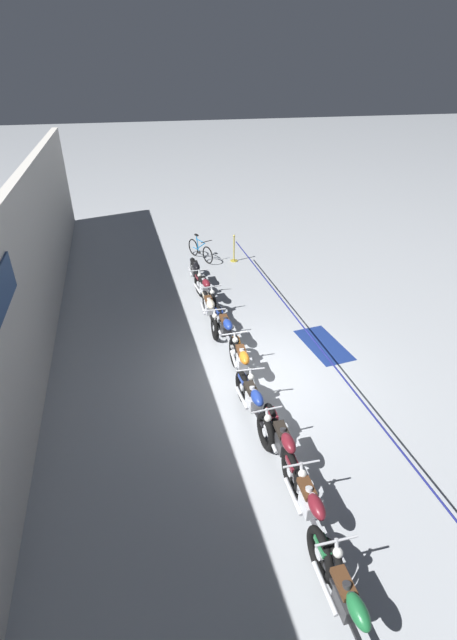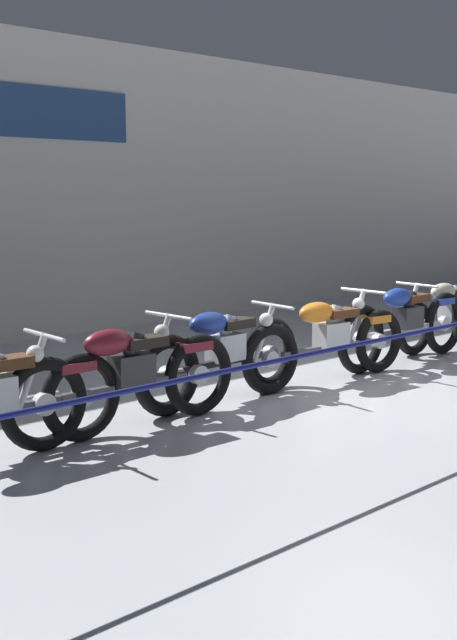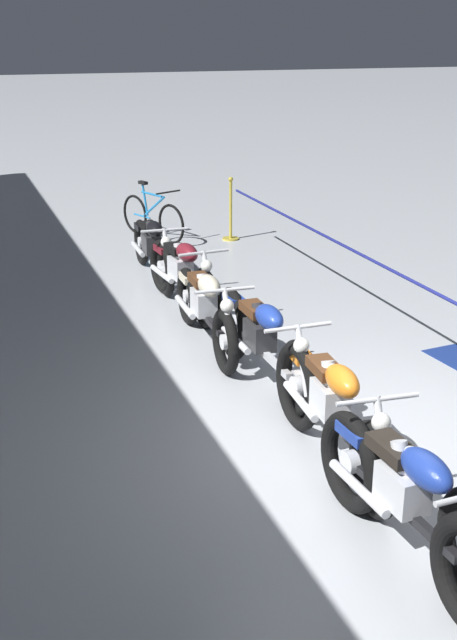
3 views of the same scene
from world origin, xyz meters
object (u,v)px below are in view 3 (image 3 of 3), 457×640
(motorcycle_blue_5, at_px, (262,343))
(motorcycle_black_8, at_px, (152,248))
(stanchion_mid_left, at_px, (231,219))
(bicycle, at_px, (152,217))
(motorcycle_blue_3, at_px, (406,502))
(motorcycle_orange_4, at_px, (332,408))
(motorcycle_maroon_7, at_px, (182,274))
(motorcycle_cream_6, at_px, (205,308))

(motorcycle_blue_5, height_order, motorcycle_black_8, motorcycle_blue_5)
(stanchion_mid_left, bearing_deg, bicycle, 66.81)
(motorcycle_blue_5, bearing_deg, motorcycle_blue_3, 177.11)
(motorcycle_orange_4, height_order, motorcycle_maroon_7, same)
(motorcycle_blue_3, height_order, stanchion_mid_left, stanchion_mid_left)
(motorcycle_orange_4, relative_size, motorcycle_blue_5, 0.95)
(bicycle, bearing_deg, stanchion_mid_left, -113.19)
(motorcycle_blue_5, bearing_deg, motorcycle_cream_6, 7.38)
(motorcycle_blue_3, xyz_separation_m, bicycle, (9.08, -0.69, -0.11))
(motorcycle_cream_6, height_order, stanchion_mid_left, stanchion_mid_left)
(motorcycle_orange_4, distance_m, motorcycle_black_8, 5.40)
(motorcycle_blue_5, distance_m, stanchion_mid_left, 5.98)
(motorcycle_orange_4, bearing_deg, bicycle, -3.89)
(motorcycle_orange_4, relative_size, motorcycle_maroon_7, 1.08)
(motorcycle_blue_5, relative_size, motorcycle_maroon_7, 1.14)
(motorcycle_orange_4, bearing_deg, motorcycle_maroon_7, 0.76)
(motorcycle_maroon_7, xyz_separation_m, stanchion_mid_left, (3.14, -1.79, -0.10))
(motorcycle_cream_6, xyz_separation_m, motorcycle_maroon_7, (1.31, -0.13, 0.01))
(motorcycle_maroon_7, distance_m, motorcycle_black_8, 1.38)
(motorcycle_blue_3, xyz_separation_m, motorcycle_blue_5, (2.85, -0.14, 0.02))
(motorcycle_blue_5, distance_m, motorcycle_black_8, 3.95)
(motorcycle_blue_3, relative_size, motorcycle_orange_4, 0.92)
(motorcycle_black_8, bearing_deg, motorcycle_blue_5, -179.25)
(motorcycle_cream_6, bearing_deg, motorcycle_orange_4, -176.10)
(motorcycle_blue_3, height_order, motorcycle_cream_6, motorcycle_blue_3)
(motorcycle_black_8, height_order, bicycle, bicycle)
(motorcycle_orange_4, xyz_separation_m, motorcycle_maroon_7, (4.03, 0.05, -0.00))
(motorcycle_maroon_7, bearing_deg, motorcycle_blue_5, -179.30)
(motorcycle_blue_3, relative_size, motorcycle_black_8, 0.95)
(motorcycle_black_8, bearing_deg, motorcycle_cream_6, 177.63)
(motorcycle_maroon_7, bearing_deg, bicycle, -8.94)
(motorcycle_maroon_7, relative_size, bicycle, 1.38)
(motorcycle_black_8, relative_size, bicycle, 1.44)
(motorcycle_blue_5, height_order, stanchion_mid_left, stanchion_mid_left)
(motorcycle_maroon_7, relative_size, motorcycle_black_8, 0.96)
(stanchion_mid_left, bearing_deg, motorcycle_cream_6, 156.66)
(motorcycle_cream_6, relative_size, motorcycle_black_8, 0.98)
(motorcycle_blue_3, distance_m, motorcycle_black_8, 6.79)
(motorcycle_blue_3, bearing_deg, stanchion_mid_left, -12.53)
(motorcycle_blue_3, xyz_separation_m, motorcycle_orange_4, (1.39, -0.17, -0.00))
(motorcycle_maroon_7, bearing_deg, motorcycle_black_8, 0.87)
(motorcycle_blue_5, height_order, motorcycle_maroon_7, motorcycle_blue_5)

